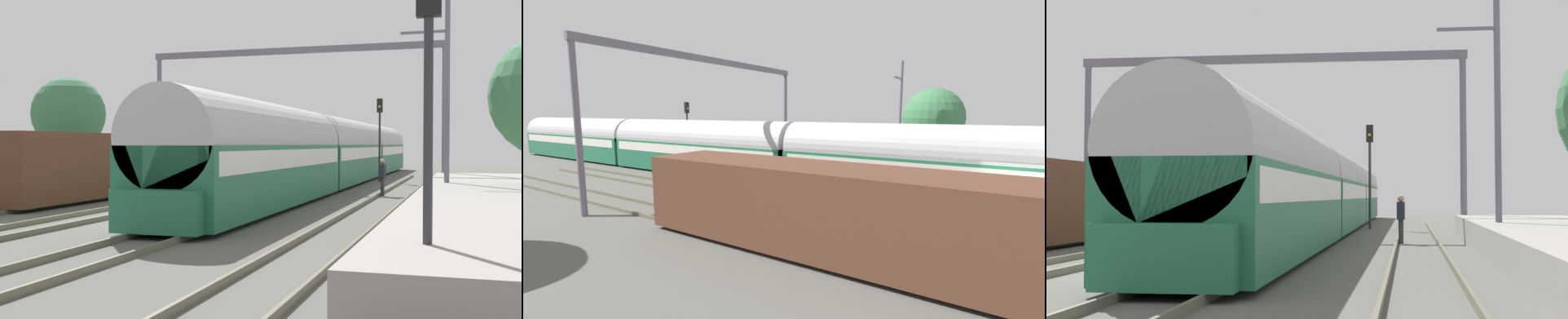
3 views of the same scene
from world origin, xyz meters
TOP-DOWN VIEW (x-y plane):
  - ground at (0.00, 0.00)m, footprint 120.00×120.00m
  - track_far_west at (-6.30, 0.00)m, footprint 1.52×60.00m
  - track_west at (-2.10, 0.00)m, footprint 1.51×60.00m
  - track_east at (2.10, 0.00)m, footprint 1.51×60.00m
  - track_far_east at (6.30, 0.00)m, footprint 1.52×60.00m
  - platform at (10.12, 2.00)m, footprint 4.40×28.00m
  - passenger_train at (2.10, 19.60)m, footprint 2.93×49.20m
  - freight_car at (-6.30, 5.42)m, footprint 2.80×13.00m
  - person_crossing at (5.73, 10.68)m, footprint 0.29×0.43m
  - railway_signal_far at (4.02, 22.88)m, footprint 0.36×0.30m
  - catenary_gantry at (0.00, 15.97)m, footprint 17.00×0.28m
  - catenary_pole_east_mid at (8.65, 6.82)m, footprint 1.90×0.20m
  - tree_east_background at (12.37, 5.28)m, footprint 4.48×4.48m

SIDE VIEW (x-z plane):
  - ground at x=0.00m, z-range 0.00..0.00m
  - track_far_west at x=-6.30m, z-range 0.00..0.16m
  - track_west at x=-2.10m, z-range 0.00..0.16m
  - track_east at x=2.10m, z-range 0.00..0.16m
  - track_far_east at x=6.30m, z-range 0.00..0.16m
  - platform at x=10.12m, z-range 0.00..0.90m
  - person_crossing at x=5.73m, z-range 0.16..1.89m
  - freight_car at x=-6.30m, z-range 0.12..2.82m
  - passenger_train at x=2.10m, z-range 0.06..3.88m
  - railway_signal_far at x=4.02m, z-range 0.73..6.10m
  - tree_east_background at x=12.37m, z-range 0.93..7.30m
  - catenary_pole_east_mid at x=8.65m, z-range 0.15..8.15m
  - catenary_gantry at x=0.00m, z-range 2.00..9.86m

